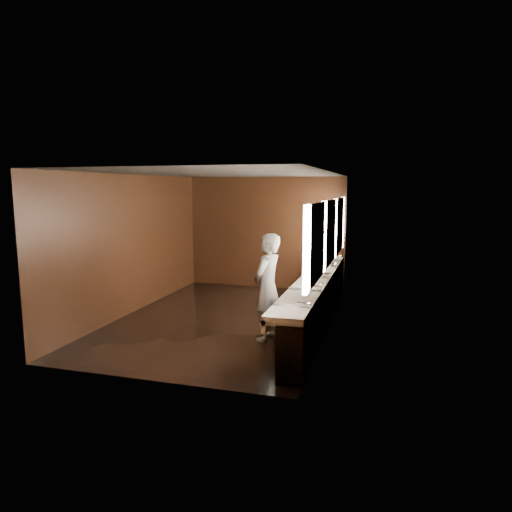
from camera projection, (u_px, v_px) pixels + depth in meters
The scene contains 10 objects.
floor at pixel (226, 319), 8.91m from camera, with size 6.00×6.00×0.00m, color black.
ceiling at pixel (225, 173), 8.49m from camera, with size 4.00×6.00×0.02m, color #2D2D2B.
wall_back at pixel (266, 233), 11.55m from camera, with size 4.00×0.02×2.80m, color black.
wall_front at pixel (146, 277), 5.85m from camera, with size 4.00×0.02×2.80m, color black.
wall_left at pixel (133, 244), 9.24m from camera, with size 0.02×6.00×2.80m, color black.
wall_right at pixel (331, 252), 8.15m from camera, with size 0.02×6.00×2.80m, color black.
sink_counter at pixel (318, 300), 8.34m from camera, with size 0.55×5.40×1.01m.
mirror_band at pixel (330, 232), 8.11m from camera, with size 0.06×5.03×1.15m.
person at pixel (267, 287), 7.58m from camera, with size 0.65×0.43×1.79m, color #87A4CA.
trash_bin at pixel (303, 314), 8.13m from camera, with size 0.39×0.39×0.60m, color black.
Camera 1 is at (2.94, -8.13, 2.54)m, focal length 32.00 mm.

